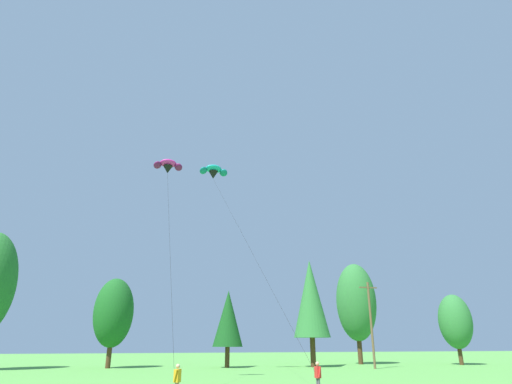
{
  "coord_description": "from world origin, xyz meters",
  "views": [
    {
      "loc": [
        -7.37,
        -4.38,
        2.71
      ],
      "look_at": [
        -0.6,
        21.93,
        12.41
      ],
      "focal_mm": 29.61,
      "sensor_mm": 36.0,
      "label": 1
    }
  ],
  "objects": [
    {
      "name": "parafoil_kite_high_magenta",
      "position": [
        -6.42,
        28.71,
        16.5
      ],
      "size": [
        2.57,
        10.29,
        15.96
      ],
      "color": "#D12893"
    },
    {
      "name": "kite_flyer_mid",
      "position": [
        2.35,
        19.52,
        0.99
      ],
      "size": [
        0.26,
        0.58,
        1.69
      ],
      "color": "#4C4C51",
      "rests_on": "ground_plane"
    },
    {
      "name": "kite_flyer_near",
      "position": [
        -5.46,
        18.79,
        0.99
      ],
      "size": [
        0.46,
        0.59,
        1.69
      ],
      "color": "gray",
      "rests_on": "ground_plane"
    },
    {
      "name": "treeline_tree_d",
      "position": [
        2.33,
        46.49,
        5.37
      ],
      "size": [
        3.49,
        3.49,
        8.58
      ],
      "color": "#472D19",
      "rests_on": "ground_plane"
    },
    {
      "name": "treeline_tree_f",
      "position": [
        20.81,
        49.9,
        7.95
      ],
      "size": [
        5.35,
        5.35,
        13.14
      ],
      "color": "#472D19",
      "rests_on": "ground_plane"
    },
    {
      "name": "treeline_tree_g",
      "position": [
        32.46,
        45.18,
        5.3
      ],
      "size": [
        4.16,
        4.16,
        8.76
      ],
      "color": "#472D19",
      "rests_on": "ground_plane"
    },
    {
      "name": "treeline_tree_c",
      "position": [
        -10.72,
        48.64,
        5.96
      ],
      "size": [
        4.46,
        4.46,
        9.84
      ],
      "color": "#472D19",
      "rests_on": "ground_plane"
    },
    {
      "name": "utility_pole",
      "position": [
        17.5,
        40.36,
        4.89
      ],
      "size": [
        2.2,
        0.26,
        9.27
      ],
      "color": "brown",
      "rests_on": "ground_plane"
    },
    {
      "name": "treeline_tree_e",
      "position": [
        12.35,
        45.33,
        7.83
      ],
      "size": [
        4.35,
        4.35,
        12.5
      ],
      "color": "#472D19",
      "rests_on": "ground_plane"
    },
    {
      "name": "parafoil_kite_mid_teal",
      "position": [
        -1.16,
        38.71,
        20.54
      ],
      "size": [
        5.02,
        19.82,
        20.22
      ],
      "color": "teal"
    }
  ]
}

